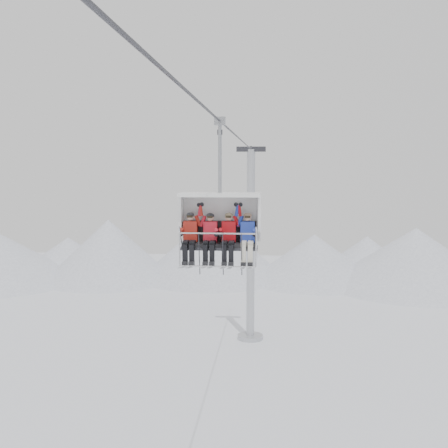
# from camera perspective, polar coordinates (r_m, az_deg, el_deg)

# --- Properties ---
(ridgeline) EXTENTS (72.00, 21.00, 7.00)m
(ridgeline) POSITION_cam_1_polar(r_m,az_deg,el_deg) (59.43, 1.90, -3.17)
(ridgeline) COLOR white
(ridgeline) RESTS_ON ground
(lift_tower_right) EXTENTS (2.00, 1.80, 13.48)m
(lift_tower_right) POSITION_cam_1_polar(r_m,az_deg,el_deg) (39.12, 2.72, -3.48)
(lift_tower_right) COLOR #ADAFB4
(lift_tower_right) RESTS_ON ground
(haul_cable) EXTENTS (0.06, 50.00, 0.06)m
(haul_cable) POSITION_cam_1_polar(r_m,az_deg,el_deg) (16.70, -0.00, 10.05)
(haul_cable) COLOR #313237
(haul_cable) RESTS_ON lift_tower_left
(chairlift_carrier) EXTENTS (2.22, 1.17, 3.98)m
(chairlift_carrier) POSITION_cam_1_polar(r_m,az_deg,el_deg) (15.50, -0.38, 0.55)
(chairlift_carrier) COLOR black
(chairlift_carrier) RESTS_ON haul_cable
(skier_far_left) EXTENTS (0.38, 1.69, 1.53)m
(skier_far_left) POSITION_cam_1_polar(r_m,az_deg,el_deg) (15.34, -3.47, -1.25)
(skier_far_left) COLOR #A82117
(skier_far_left) RESTS_ON chairlift_carrier
(skier_center_left) EXTENTS (0.37, 1.69, 1.51)m
(skier_center_left) POSITION_cam_1_polar(r_m,az_deg,el_deg) (15.27, -1.44, -1.29)
(skier_center_left) COLOR red
(skier_center_left) RESTS_ON chairlift_carrier
(skier_center_right) EXTENTS (0.38, 1.69, 1.53)m
(skier_center_right) POSITION_cam_1_polar(r_m,az_deg,el_deg) (15.22, 0.47, -1.29)
(skier_center_right) COLOR #AF0D14
(skier_center_right) RESTS_ON chairlift_carrier
(skier_far_right) EXTENTS (0.38, 1.69, 1.53)m
(skier_far_right) POSITION_cam_1_polar(r_m,az_deg,el_deg) (15.19, 2.40, -1.31)
(skier_far_right) COLOR #233AAA
(skier_far_right) RESTS_ON chairlift_carrier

